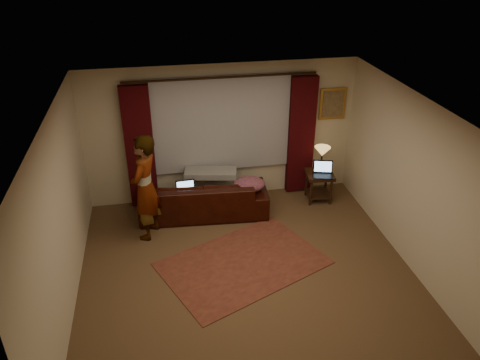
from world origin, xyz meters
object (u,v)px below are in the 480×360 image
sofa (203,191)px  end_table (319,186)px  laptop_sofa (186,190)px  tiffany_lamp (322,159)px  laptop_table (323,170)px  person (145,188)px

sofa → end_table: (2.22, 0.07, -0.18)m
laptop_sofa → tiffany_lamp: (2.58, 0.32, 0.23)m
sofa → laptop_sofa: 0.36m
sofa → end_table: bearing=-173.9°
end_table → laptop_table: (0.01, -0.13, 0.42)m
end_table → laptop_table: laptop_table is taller
end_table → person: (-3.21, -0.59, 0.63)m
person → tiffany_lamp: bearing=124.6°
laptop_table → person: 3.26m
person → laptop_sofa: bearing=141.8°
tiffany_lamp → laptop_table: (-0.05, -0.25, -0.11)m
laptop_sofa → tiffany_lamp: 2.61m
end_table → laptop_table: size_ratio=1.47×
laptop_table → end_table: bearing=109.2°
tiffany_lamp → person: person is taller
laptop_table → person: person is taller
sofa → laptop_sofa: bearing=27.7°
tiffany_lamp → laptop_table: tiffany_lamp is taller
end_table → tiffany_lamp: tiffany_lamp is taller
end_table → tiffany_lamp: 0.54m
sofa → laptop_table: bearing=-177.4°
sofa → person: bearing=31.7°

